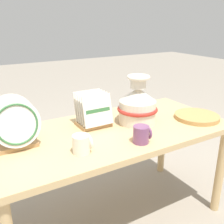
{
  "coord_description": "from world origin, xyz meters",
  "views": [
    {
      "loc": [
        -0.73,
        -1.24,
        1.27
      ],
      "look_at": [
        0.0,
        0.0,
        0.76
      ],
      "focal_mm": 42.0,
      "sensor_mm": 36.0,
      "label": 1
    }
  ],
  "objects_px": {
    "ceramic_vase": "(138,104)",
    "mug_cream_glaze": "(82,144)",
    "wicker_charger_stack": "(197,117)",
    "dish_rack_round_plates": "(15,128)",
    "dish_rack_square_plates": "(93,113)",
    "mug_plum_glaze": "(142,134)"
  },
  "relations": [
    {
      "from": "ceramic_vase",
      "to": "mug_plum_glaze",
      "type": "relative_size",
      "value": 3.26
    },
    {
      "from": "dish_rack_round_plates",
      "to": "mug_plum_glaze",
      "type": "relative_size",
      "value": 2.76
    },
    {
      "from": "dish_rack_square_plates",
      "to": "mug_plum_glaze",
      "type": "height_order",
      "value": "dish_rack_square_plates"
    },
    {
      "from": "wicker_charger_stack",
      "to": "mug_cream_glaze",
      "type": "height_order",
      "value": "mug_cream_glaze"
    },
    {
      "from": "dish_rack_square_plates",
      "to": "mug_cream_glaze",
      "type": "bearing_deg",
      "value": -125.43
    },
    {
      "from": "ceramic_vase",
      "to": "mug_cream_glaze",
      "type": "xyz_separation_m",
      "value": [
        -0.46,
        -0.19,
        -0.08
      ]
    },
    {
      "from": "wicker_charger_stack",
      "to": "mug_cream_glaze",
      "type": "distance_m",
      "value": 0.85
    },
    {
      "from": "mug_cream_glaze",
      "to": "mug_plum_glaze",
      "type": "bearing_deg",
      "value": -10.0
    },
    {
      "from": "ceramic_vase",
      "to": "wicker_charger_stack",
      "type": "bearing_deg",
      "value": -20.48
    },
    {
      "from": "ceramic_vase",
      "to": "mug_cream_glaze",
      "type": "relative_size",
      "value": 3.26
    },
    {
      "from": "mug_cream_glaze",
      "to": "dish_rack_square_plates",
      "type": "bearing_deg",
      "value": 54.57
    },
    {
      "from": "dish_rack_round_plates",
      "to": "dish_rack_square_plates",
      "type": "relative_size",
      "value": 1.25
    },
    {
      "from": "mug_plum_glaze",
      "to": "mug_cream_glaze",
      "type": "bearing_deg",
      "value": 170.0
    },
    {
      "from": "dish_rack_square_plates",
      "to": "mug_cream_glaze",
      "type": "height_order",
      "value": "dish_rack_square_plates"
    },
    {
      "from": "dish_rack_square_plates",
      "to": "mug_cream_glaze",
      "type": "distance_m",
      "value": 0.35
    },
    {
      "from": "wicker_charger_stack",
      "to": "dish_rack_round_plates",
      "type": "bearing_deg",
      "value": 170.43
    },
    {
      "from": "dish_rack_round_plates",
      "to": "wicker_charger_stack",
      "type": "distance_m",
      "value": 1.13
    },
    {
      "from": "wicker_charger_stack",
      "to": "dish_rack_square_plates",
      "type": "bearing_deg",
      "value": 159.36
    },
    {
      "from": "dish_rack_square_plates",
      "to": "wicker_charger_stack",
      "type": "bearing_deg",
      "value": -20.64
    },
    {
      "from": "dish_rack_round_plates",
      "to": "wicker_charger_stack",
      "type": "height_order",
      "value": "dish_rack_round_plates"
    },
    {
      "from": "ceramic_vase",
      "to": "dish_rack_square_plates",
      "type": "bearing_deg",
      "value": 159.13
    },
    {
      "from": "dish_rack_round_plates",
      "to": "mug_cream_glaze",
      "type": "relative_size",
      "value": 2.76
    }
  ]
}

